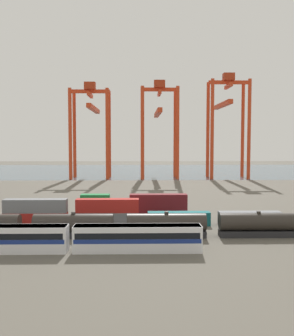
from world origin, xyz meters
name	(u,v)px	position (x,y,z in m)	size (l,w,h in m)	color
ground_plane	(122,196)	(0.00, 40.00, 0.00)	(420.00, 420.00, 0.00)	#5B564C
harbour_water	(130,171)	(0.00, 142.62, 0.00)	(400.00, 110.00, 0.01)	#475B6B
passenger_train	(71,237)	(-5.00, -19.82, 2.14)	(38.68, 3.14, 3.90)	silver
freight_tank_row	(120,225)	(1.89, -11.12, 2.07)	(60.80, 2.92, 4.38)	#232326
shipping_container_1	(36,219)	(-14.87, -1.65, 1.30)	(12.10, 2.44, 2.60)	#AD211C
shipping_container_2	(35,206)	(-14.87, -1.65, 3.90)	(12.10, 2.44, 2.60)	slate
shipping_container_3	(108,219)	(-1.00, -1.65, 1.30)	(12.10, 2.44, 2.60)	slate
shipping_container_4	(107,206)	(-1.00, -1.65, 3.90)	(12.10, 2.44, 2.60)	#AD211C
shipping_container_5	(179,219)	(12.87, -1.65, 1.30)	(12.10, 2.44, 2.60)	#146066
shipping_container_6	(250,218)	(26.74, -1.65, 1.30)	(12.10, 2.44, 2.60)	slate
shipping_container_9	(32,213)	(-17.36, 5.00, 1.30)	(6.04, 2.44, 2.60)	gold
shipping_container_10	(95,213)	(-4.08, 5.00, 1.30)	(6.04, 2.44, 2.60)	silver
shipping_container_11	(95,200)	(-4.08, 5.00, 3.90)	(6.04, 2.44, 2.60)	#197538
shipping_container_12	(158,212)	(9.19, 5.00, 1.30)	(12.10, 2.44, 2.60)	maroon
shipping_container_13	(158,200)	(9.19, 5.00, 3.90)	(12.10, 2.44, 2.60)	maroon
gantry_crane_west	(91,119)	(-16.40, 101.55, 26.35)	(17.50, 39.40, 42.34)	red
gantry_crane_central	(159,120)	(14.24, 101.83, 26.25)	(16.74, 41.11, 43.25)	red
gantry_crane_east	(227,115)	(44.88, 100.67, 28.18)	(17.69, 34.82, 46.45)	red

